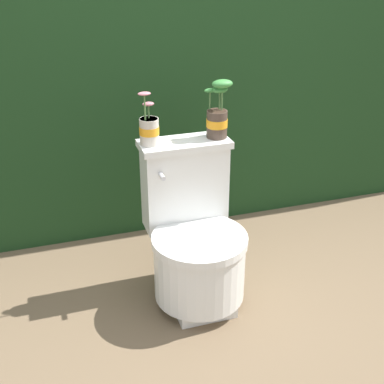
# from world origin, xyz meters

# --- Properties ---
(ground_plane) EXTENTS (12.00, 12.00, 0.00)m
(ground_plane) POSITION_xyz_m (0.00, 0.00, 0.00)
(ground_plane) COLOR brown
(hedge_backdrop) EXTENTS (4.07, 0.80, 1.47)m
(hedge_backdrop) POSITION_xyz_m (0.00, 1.08, 0.74)
(hedge_backdrop) COLOR #193819
(hedge_backdrop) RESTS_ON ground
(toilet) EXTENTS (0.43, 0.52, 0.72)m
(toilet) POSITION_xyz_m (-0.09, 0.02, 0.29)
(toilet) COLOR white
(toilet) RESTS_ON ground
(potted_plant_left) EXTENTS (0.09, 0.09, 0.24)m
(potted_plant_left) POSITION_xyz_m (-0.25, 0.18, 0.79)
(potted_plant_left) COLOR beige
(potted_plant_left) RESTS_ON toilet
(potted_plant_midleft) EXTENTS (0.12, 0.10, 0.26)m
(potted_plant_midleft) POSITION_xyz_m (0.07, 0.17, 0.82)
(potted_plant_midleft) COLOR #47382D
(potted_plant_midleft) RESTS_ON toilet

